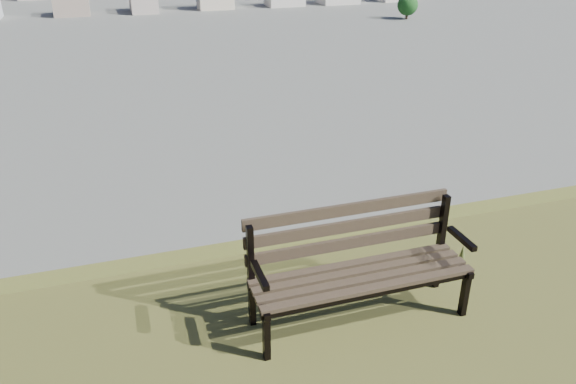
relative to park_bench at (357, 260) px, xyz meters
name	(u,v)px	position (x,y,z in m)	size (l,w,h in m)	color
park_bench	(357,260)	(0.00, 0.00, 0.00)	(1.86, 0.60, 0.97)	#403524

